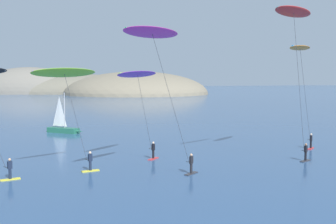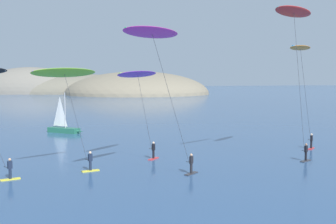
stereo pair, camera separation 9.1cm
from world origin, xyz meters
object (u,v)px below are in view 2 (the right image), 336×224
object	(u,v)px
kitesurfer_purple	(139,80)
kitesurfer_red	(295,23)
sailboat_near	(65,128)
kitesurfer_magenta	(155,42)
kitesurfer_lime	(66,79)
kitesurfer_orange	(302,57)

from	to	relation	value
kitesurfer_purple	kitesurfer_red	world-z (taller)	kitesurfer_red
sailboat_near	kitesurfer_magenta	world-z (taller)	kitesurfer_magenta
kitesurfer_lime	sailboat_near	bearing A→B (deg)	92.65
sailboat_near	kitesurfer_orange	xyz separation A→B (m)	(24.12, -21.75, 9.31)
sailboat_near	kitesurfer_magenta	size ratio (longest dim) A/B	0.49
kitesurfer_red	kitesurfer_lime	bearing A→B (deg)	179.12
sailboat_near	kitesurfer_lime	xyz separation A→B (m)	(1.21, -26.13, 7.19)
kitesurfer_lime	kitesurfer_red	size ratio (longest dim) A/B	0.63
kitesurfer_red	kitesurfer_purple	bearing A→B (deg)	164.49
kitesurfer_magenta	kitesurfer_lime	world-z (taller)	kitesurfer_magenta
kitesurfer_purple	kitesurfer_orange	distance (m)	16.80
kitesurfer_purple	kitesurfer_lime	bearing A→B (deg)	-151.67
sailboat_near	kitesurfer_purple	xyz separation A→B (m)	(7.50, -22.74, 7.08)
kitesurfer_magenta	sailboat_near	bearing A→B (deg)	103.76
kitesurfer_orange	kitesurfer_red	size ratio (longest dim) A/B	0.79
kitesurfer_red	kitesurfer_magenta	bearing A→B (deg)	-161.00
kitesurfer_purple	kitesurfer_lime	distance (m)	7.15
kitesurfer_lime	kitesurfer_orange	world-z (taller)	kitesurfer_orange
sailboat_near	kitesurfer_red	distance (m)	35.72
kitesurfer_magenta	kitesurfer_lime	size ratio (longest dim) A/B	1.31
sailboat_near	kitesurfer_red	xyz separation A→B (m)	(20.81, -26.43, 12.03)
kitesurfer_purple	kitesurfer_orange	world-z (taller)	kitesurfer_orange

